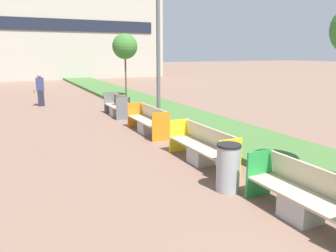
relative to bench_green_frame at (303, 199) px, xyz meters
name	(u,v)px	position (x,y,z in m)	size (l,w,h in m)	color
planter_grass_strip	(188,119)	(2.26, 8.00, -0.28)	(2.80, 120.00, 0.18)	#426B33
building_backdrop	(74,33)	(3.06, 36.36, 4.65)	(18.71, 8.54, 10.03)	#B2AD9E
bench_green_frame	(303,199)	(0.00, 0.00, 0.00)	(0.65, 2.15, 0.94)	#ADA8A0
bench_yellow_frame	(202,149)	(0.00, 3.23, 0.01)	(0.65, 2.45, 0.94)	#ADA8A0
bench_orange_frame	(148,123)	(0.00, 6.86, 0.01)	(0.65, 2.40, 0.94)	#ADA8A0
bench_grey_frame	(117,108)	(0.00, 10.45, -0.01)	(0.65, 1.93, 0.94)	#ADA8A0
litter_bin	(228,168)	(-0.43, 1.54, 0.13)	(0.50, 0.50, 1.00)	#9EA0A5
street_lamp_post	(158,18)	(0.61, 7.29, 3.61)	(0.24, 0.44, 7.21)	#56595B
sapling_tree_far	(125,47)	(2.06, 15.27, 2.77)	(1.48, 1.48, 3.89)	brown
pedestrian_walking	(40,89)	(-2.83, 14.90, 0.52)	(0.53, 0.24, 1.74)	#232633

